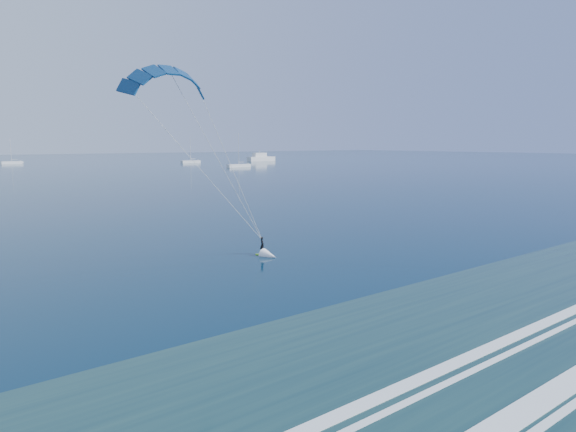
# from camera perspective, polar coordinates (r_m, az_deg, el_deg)

# --- Properties ---
(kitesurfer_rig) EXTENTS (14.61, 4.10, 16.32)m
(kitesurfer_rig) POSITION_cam_1_polar(r_m,az_deg,el_deg) (40.90, -7.85, 6.29)
(kitesurfer_rig) COLOR #8EE41A
(kitesurfer_rig) RESTS_ON ground
(motor_yacht) EXTENTS (15.38, 4.10, 6.31)m
(motor_yacht) POSITION_cam_1_polar(r_m,az_deg,el_deg) (270.35, -3.05, 6.47)
(motor_yacht) COLOR white
(motor_yacht) RESTS_ON ground
(sailboat_4) EXTENTS (8.61, 2.40, 11.73)m
(sailboat_4) POSITION_cam_1_polar(r_m,az_deg,el_deg) (265.35, -28.36, 5.26)
(sailboat_4) COLOR white
(sailboat_4) RESTS_ON ground
(sailboat_5) EXTENTS (9.29, 2.40, 12.60)m
(sailboat_5) POSITION_cam_1_polar(r_m,az_deg,el_deg) (249.09, -10.77, 5.97)
(sailboat_5) COLOR white
(sailboat_5) RESTS_ON ground
(sailboat_6) EXTENTS (9.95, 2.40, 13.31)m
(sailboat_6) POSITION_cam_1_polar(r_m,az_deg,el_deg) (204.55, -5.49, 5.61)
(sailboat_6) COLOR white
(sailboat_6) RESTS_ON ground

